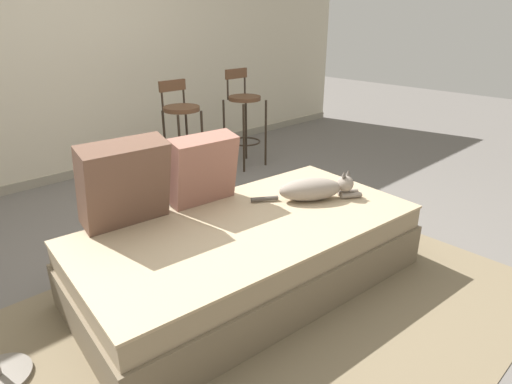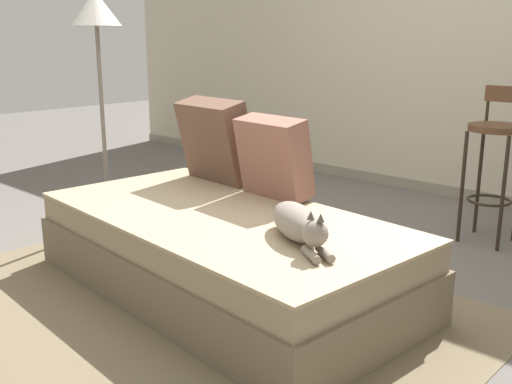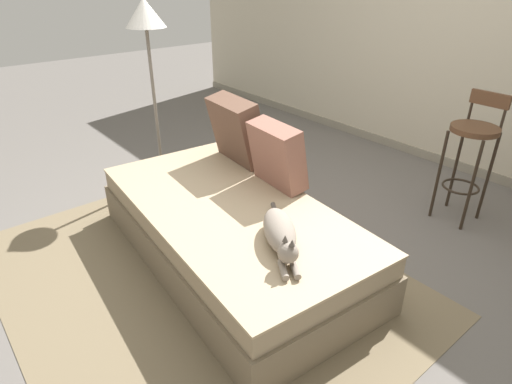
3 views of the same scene
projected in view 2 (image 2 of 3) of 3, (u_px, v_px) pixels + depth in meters
ground_plane at (272, 268)px, 3.43m from camera, size 16.00×16.00×0.00m
wall_back_panel at (462, 35)px, 4.70m from camera, size 8.00×0.10×2.60m
wall_baseboard_trim at (446, 191)px, 4.98m from camera, size 8.00×0.02×0.09m
area_rug at (178, 307)px, 2.94m from camera, size 2.76×2.14×0.01m
couch at (222, 251)px, 3.10m from camera, size 2.14×1.21×0.42m
throw_pillow_corner at (216, 140)px, 3.66m from camera, size 0.51×0.32×0.51m
throw_pillow_middle at (274, 157)px, 3.30m from camera, size 0.45×0.27×0.45m
cat at (298, 223)px, 2.63m from camera, size 0.65×0.47×0.19m
bar_stool_near_window at (495, 148)px, 3.75m from camera, size 0.34×0.34×0.99m
floor_lamp at (97, 31)px, 3.87m from camera, size 0.32×0.32×1.58m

